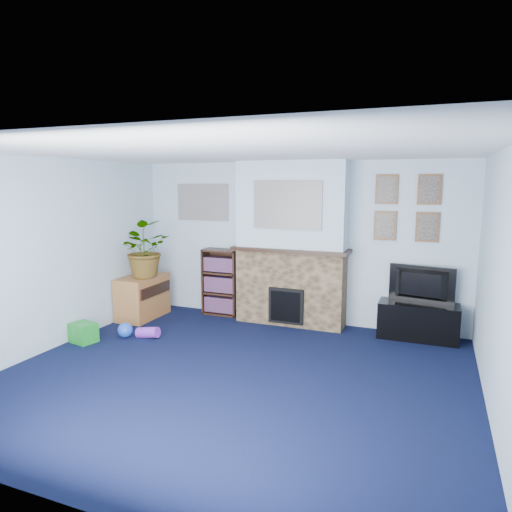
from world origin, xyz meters
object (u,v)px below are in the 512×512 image
at_px(television, 420,285).
at_px(bookshelf, 222,283).
at_px(sideboard, 143,295).
at_px(tv_stand, 418,322).

relative_size(television, bookshelf, 0.82).
xyz_separation_m(television, sideboard, (-4.05, -0.56, -0.39)).
relative_size(tv_stand, television, 1.20).
height_order(tv_stand, sideboard, sideboard).
bearing_deg(tv_stand, sideboard, -172.41).
bearing_deg(tv_stand, television, 90.00).
relative_size(bookshelf, sideboard, 1.24).
relative_size(tv_stand, sideboard, 1.22).
distance_m(television, sideboard, 4.10).
xyz_separation_m(tv_stand, television, (0.00, 0.02, 0.51)).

